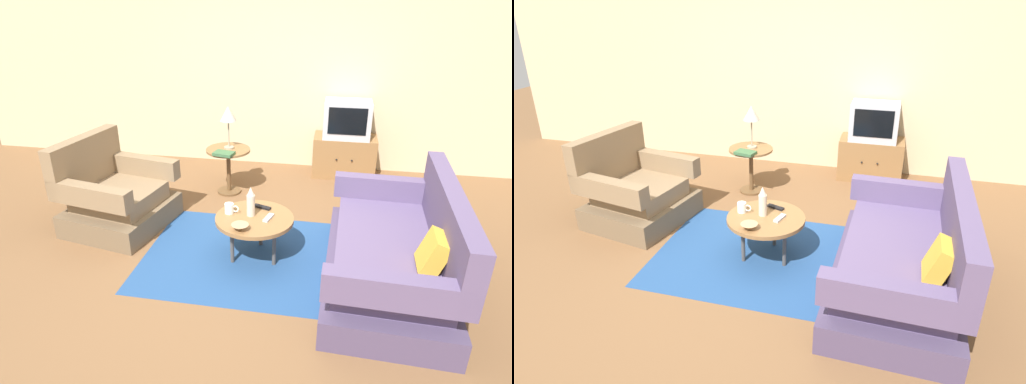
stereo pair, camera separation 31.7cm
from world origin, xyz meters
TOP-DOWN VIEW (x-y plane):
  - ground_plane at (0.00, 0.00)m, footprint 16.00×16.00m
  - back_wall at (0.00, 2.60)m, footprint 9.00×0.12m
  - area_rug at (0.12, 0.08)m, footprint 2.04×1.54m
  - armchair at (-1.43, 0.45)m, footprint 1.06×1.13m
  - couch at (1.33, -0.14)m, footprint 1.03×1.82m
  - coffee_table at (0.12, 0.08)m, footprint 0.71×0.71m
  - side_table at (-0.45, 1.45)m, footprint 0.53×0.53m
  - tv_stand at (0.92, 2.27)m, footprint 0.81×0.47m
  - television at (0.92, 2.27)m, footprint 0.59×0.44m
  - table_lamp at (-0.45, 1.48)m, footprint 0.19×0.19m
  - vase at (0.08, 0.11)m, footprint 0.08×0.08m
  - mug at (-0.12, 0.12)m, footprint 0.13×0.08m
  - bowl at (0.04, -0.17)m, footprint 0.15×0.15m
  - tv_remote_dark at (0.16, 0.27)m, footprint 0.17×0.10m
  - tv_remote_silver at (0.25, 0.07)m, footprint 0.09×0.16m
  - book at (-0.45, 1.24)m, footprint 0.25×0.20m

SIDE VIEW (x-z plane):
  - ground_plane at x=0.00m, z-range 0.00..0.00m
  - area_rug at x=0.12m, z-range 0.00..0.00m
  - tv_stand at x=0.92m, z-range 0.00..0.54m
  - couch at x=1.33m, z-range -0.16..0.75m
  - armchair at x=-1.43m, z-range -0.16..0.77m
  - coffee_table at x=0.12m, z-range 0.18..0.59m
  - side_table at x=-0.45m, z-range 0.13..0.69m
  - tv_remote_dark at x=0.16m, z-range 0.42..0.44m
  - tv_remote_silver at x=0.25m, z-range 0.42..0.44m
  - bowl at x=0.04m, z-range 0.42..0.47m
  - mug at x=-0.12m, z-range 0.42..0.51m
  - vase at x=0.08m, z-range 0.41..0.69m
  - book at x=-0.45m, z-range 0.56..0.59m
  - television at x=0.92m, z-range 0.54..1.01m
  - table_lamp at x=-0.45m, z-range 0.71..1.22m
  - back_wall at x=0.00m, z-range 0.00..2.70m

